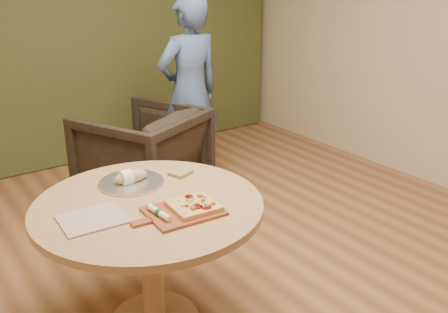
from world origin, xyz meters
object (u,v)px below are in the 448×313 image
flatbread_pizza (194,205)px  serving_tray (132,182)px  cutlery_roll (159,213)px  pedestal_table (150,227)px  armchair (143,152)px  bread_roll (130,177)px  person_standing (190,93)px  pizza_paddle (182,212)px

flatbread_pizza → serving_tray: (-0.11, 0.48, -0.02)m
cutlery_roll → serving_tray: cutlery_roll is taller
pedestal_table → serving_tray: bearing=82.6°
armchair → cutlery_roll: bearing=42.1°
bread_roll → flatbread_pizza: bearing=-76.2°
flatbread_pizza → cutlery_roll: flatbread_pizza is taller
serving_tray → armchair: size_ratio=0.40×
cutlery_roll → bread_roll: 0.45m
cutlery_roll → person_standing: size_ratio=0.12×
armchair → person_standing: person_standing is taller
pizza_paddle → flatbread_pizza: (0.07, -0.01, 0.02)m
bread_roll → pizza_paddle: bearing=-83.8°
pizza_paddle → person_standing: size_ratio=0.27×
bread_roll → armchair: bearing=60.8°
pedestal_table → flatbread_pizza: flatbread_pizza is taller
flatbread_pizza → person_standing: (1.09, 1.79, 0.07)m
cutlery_roll → pedestal_table: bearing=74.0°
pedestal_table → cutlery_roll: size_ratio=5.92×
pizza_paddle → armchair: 1.79m
pizza_paddle → armchair: size_ratio=0.51×
cutlery_roll → bread_roll: size_ratio=1.03×
bread_roll → person_standing: 1.79m
pizza_paddle → bread_roll: (-0.05, 0.47, 0.04)m
pedestal_table → armchair: size_ratio=1.33×
pedestal_table → cutlery_roll: bearing=-101.4°
pedestal_table → pizza_paddle: size_ratio=2.59×
armchair → person_standing: 0.69m
bread_roll → person_standing: size_ratio=0.11×
cutlery_roll → pizza_paddle: bearing=-13.2°
cutlery_roll → bread_roll: (0.06, 0.45, 0.01)m
bread_roll → person_standing: (1.21, 1.31, 0.05)m
pedestal_table → cutlery_roll: cutlery_roll is taller
pizza_paddle → bread_roll: bearing=100.1°
pedestal_table → pizza_paddle: (0.08, -0.20, 0.15)m
pedestal_table → bread_roll: size_ratio=6.10×
pizza_paddle → armchair: bearing=73.7°
pedestal_table → pizza_paddle: bearing=-69.8°
pedestal_table → person_standing: (1.23, 1.57, 0.23)m
armchair → serving_tray: bearing=37.1°
flatbread_pizza → armchair: 1.78m
flatbread_pizza → serving_tray: 0.49m
pizza_paddle → pedestal_table: bearing=114.2°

